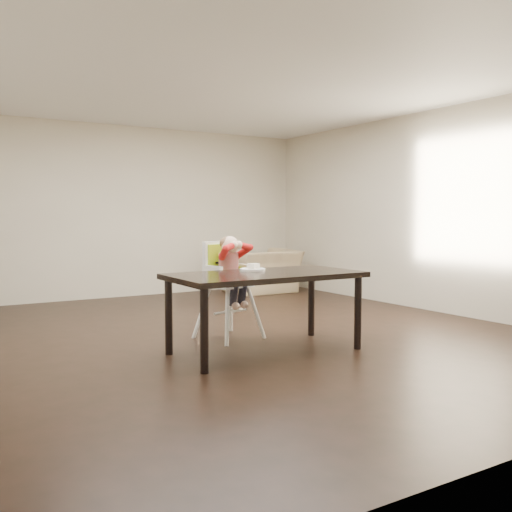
# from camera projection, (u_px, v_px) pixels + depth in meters

# --- Properties ---
(ground) EXTENTS (7.00, 7.00, 0.00)m
(ground) POSITION_uv_depth(u_px,v_px,m) (240.00, 335.00, 6.16)
(ground) COLOR black
(ground) RESTS_ON ground
(room_walls) EXTENTS (6.02, 7.02, 2.71)m
(room_walls) POSITION_uv_depth(u_px,v_px,m) (239.00, 162.00, 6.03)
(room_walls) COLOR #BFB69F
(room_walls) RESTS_ON ground
(dining_table) EXTENTS (1.80, 0.90, 0.75)m
(dining_table) POSITION_uv_depth(u_px,v_px,m) (265.00, 281.00, 5.34)
(dining_table) COLOR black
(dining_table) RESTS_ON ground
(high_chair) EXTENTS (0.54, 0.54, 1.07)m
(high_chair) POSITION_uv_depth(u_px,v_px,m) (227.00, 266.00, 5.95)
(high_chair) COLOR white
(high_chair) RESTS_ON ground
(plate) EXTENTS (0.26, 0.26, 0.07)m
(plate) POSITION_uv_depth(u_px,v_px,m) (253.00, 268.00, 5.52)
(plate) COLOR white
(plate) RESTS_ON dining_table
(armchair) EXTENTS (1.11, 0.73, 0.96)m
(armchair) POSITION_uv_depth(u_px,v_px,m) (262.00, 264.00, 9.57)
(armchair) COLOR tan
(armchair) RESTS_ON ground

